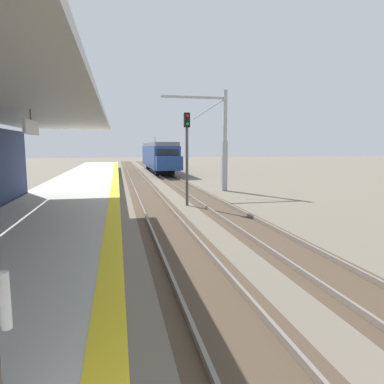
% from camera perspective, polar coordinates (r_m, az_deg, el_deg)
% --- Properties ---
extents(station_platform, '(5.00, 80.00, 0.91)m').
position_cam_1_polar(station_platform, '(17.29, -20.26, -2.49)').
color(station_platform, '#B7B5AD').
rests_on(station_platform, ground).
extents(track_pair_nearest_platform, '(2.34, 120.00, 0.16)m').
position_cam_1_polar(track_pair_nearest_platform, '(21.22, -6.87, -1.39)').
color(track_pair_nearest_platform, '#4C3D2D').
rests_on(track_pair_nearest_platform, ground).
extents(track_pair_middle, '(2.34, 120.00, 0.16)m').
position_cam_1_polar(track_pair_middle, '(21.80, 2.06, -1.10)').
color(track_pair_middle, '#4C3D2D').
rests_on(track_pair_middle, ground).
extents(approaching_train, '(2.93, 19.60, 4.76)m').
position_cam_1_polar(approaching_train, '(45.79, -5.62, 6.07)').
color(approaching_train, navy).
rests_on(approaching_train, ground).
extents(rail_signal_post, '(0.32, 0.34, 5.20)m').
position_cam_1_polar(rail_signal_post, '(19.23, -0.85, 7.16)').
color(rail_signal_post, '#4C4C4C').
rests_on(rail_signal_post, ground).
extents(catenary_pylon_far_side, '(5.00, 0.40, 7.50)m').
position_cam_1_polar(catenary_pylon_far_side, '(25.95, 4.81, 8.13)').
color(catenary_pylon_far_side, '#9EA3A8').
rests_on(catenary_pylon_far_side, ground).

